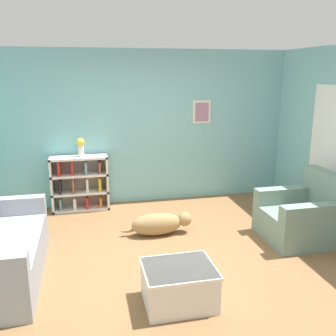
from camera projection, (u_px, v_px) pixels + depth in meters
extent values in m
plane|color=brown|center=(175.00, 258.00, 4.61)|extent=(14.00, 14.00, 0.00)
cube|color=#7AB7BC|center=(145.00, 128.00, 6.41)|extent=(5.60, 0.10, 2.60)
cube|color=silver|center=(202.00, 112.00, 6.50)|extent=(0.32, 0.02, 0.40)
cube|color=#A37089|center=(202.00, 112.00, 6.49)|extent=(0.24, 0.01, 0.32)
cube|color=white|center=(327.00, 156.00, 5.54)|extent=(0.02, 0.84, 2.05)
cube|color=#9399A3|center=(2.00, 260.00, 4.11)|extent=(0.83, 1.79, 0.45)
cube|color=#9399A3|center=(12.00, 206.00, 4.80)|extent=(0.83, 0.16, 0.22)
cube|color=silver|center=(52.00, 185.00, 6.06)|extent=(0.04, 0.34, 0.90)
cube|color=silver|center=(107.00, 181.00, 6.25)|extent=(0.04, 0.34, 0.90)
cube|color=silver|center=(80.00, 180.00, 6.31)|extent=(0.92, 0.02, 0.90)
cube|color=silver|center=(82.00, 208.00, 6.27)|extent=(0.92, 0.34, 0.04)
cube|color=silver|center=(81.00, 192.00, 6.19)|extent=(0.92, 0.34, 0.04)
cube|color=silver|center=(80.00, 174.00, 6.12)|extent=(0.92, 0.34, 0.04)
cube|color=silver|center=(78.00, 157.00, 6.05)|extent=(0.92, 0.34, 0.04)
cube|color=#60939E|center=(61.00, 204.00, 6.16)|extent=(0.03, 0.26, 0.21)
cube|color=black|center=(60.00, 186.00, 6.09)|extent=(0.03, 0.26, 0.21)
cube|color=#B22823|center=(59.00, 168.00, 6.01)|extent=(0.04, 0.26, 0.23)
cube|color=silver|center=(75.00, 203.00, 6.21)|extent=(0.05, 0.26, 0.20)
cube|color=brown|center=(73.00, 184.00, 6.13)|extent=(0.03, 0.26, 0.24)
cube|color=#B22823|center=(72.00, 167.00, 6.05)|extent=(0.03, 0.26, 0.24)
cube|color=#B22823|center=(87.00, 202.00, 6.25)|extent=(0.04, 0.26, 0.20)
cube|color=silver|center=(87.00, 184.00, 6.18)|extent=(0.04, 0.26, 0.22)
cube|color=#60939E|center=(86.00, 167.00, 6.10)|extent=(0.04, 0.26, 0.20)
cube|color=orange|center=(101.00, 202.00, 6.30)|extent=(0.04, 0.26, 0.18)
cube|color=gold|center=(100.00, 183.00, 6.22)|extent=(0.04, 0.26, 0.22)
cube|color=brown|center=(99.00, 167.00, 6.15)|extent=(0.04, 0.26, 0.19)
cube|color=gray|center=(299.00, 225.00, 5.11)|extent=(0.96, 0.90, 0.40)
cube|color=gray|center=(327.00, 191.00, 5.07)|extent=(0.18, 0.90, 0.51)
cube|color=gray|center=(317.00, 213.00, 4.69)|extent=(0.96, 0.18, 0.22)
cube|color=gray|center=(287.00, 195.00, 5.37)|extent=(0.96, 0.18, 0.22)
cube|color=silver|center=(179.00, 285.00, 3.68)|extent=(0.68, 0.55, 0.39)
cube|color=white|center=(179.00, 269.00, 3.63)|extent=(0.70, 0.58, 0.03)
ellipsoid|color=#9E7A4C|center=(157.00, 224.00, 5.24)|extent=(0.71, 0.29, 0.32)
sphere|color=#9E7A4C|center=(185.00, 219.00, 5.31)|extent=(0.20, 0.20, 0.20)
ellipsoid|color=#9E7A4C|center=(128.00, 231.00, 5.21)|extent=(0.20, 0.05, 0.05)
cylinder|color=silver|center=(81.00, 151.00, 6.03)|extent=(0.10, 0.10, 0.18)
sphere|color=yellow|center=(80.00, 142.00, 6.00)|extent=(0.13, 0.13, 0.13)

